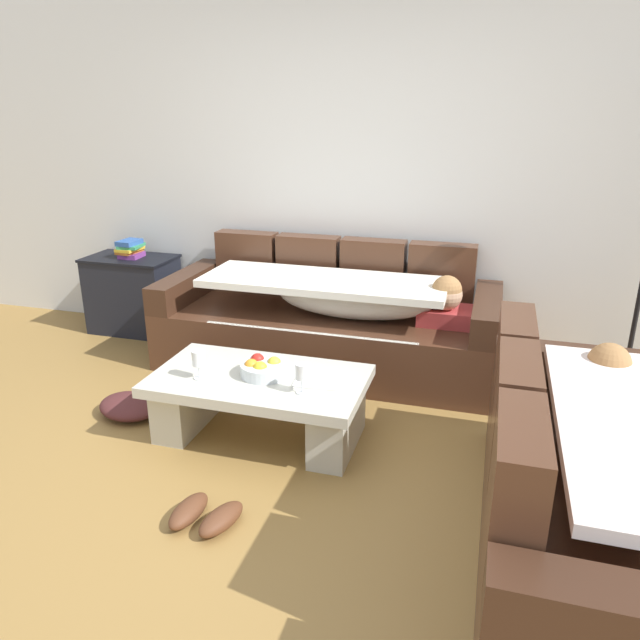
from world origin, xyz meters
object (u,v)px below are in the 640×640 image
object	(u,v)px
book_stack_on_cabinet	(130,249)
crumpled_garment	(129,406)
fruit_bowl	(264,368)
wine_glass_near_left	(198,359)
coffee_table	(260,398)
wine_glass_near_right	(302,373)
side_cabinet	(134,294)
open_magazine	(321,381)
couch_near_window	(599,492)
couch_along_wall	(333,323)
pair_of_shoes	(205,515)

from	to	relation	value
book_stack_on_cabinet	crumpled_garment	world-z (taller)	book_stack_on_cabinet
fruit_bowl	wine_glass_near_left	bearing A→B (deg)	-155.35
coffee_table	wine_glass_near_right	bearing A→B (deg)	-23.74
wine_glass_near_left	side_cabinet	world-z (taller)	side_cabinet
wine_glass_near_right	open_magazine	bearing A→B (deg)	69.74
book_stack_on_cabinet	wine_glass_near_right	bearing A→B (deg)	-36.71
couch_near_window	crumpled_garment	bearing A→B (deg)	78.00
wine_glass_near_right	crumpled_garment	size ratio (longest dim) A/B	0.42
couch_along_wall	side_cabinet	size ratio (longest dim) A/B	3.33
fruit_bowl	crumpled_garment	size ratio (longest dim) A/B	0.70
couch_along_wall	pair_of_shoes	xyz separation A→B (m)	(-0.08, -1.90, -0.28)
couch_along_wall	open_magazine	distance (m)	1.10
wine_glass_near_left	wine_glass_near_right	bearing A→B (deg)	-0.57
couch_along_wall	pair_of_shoes	world-z (taller)	couch_along_wall
wine_glass_near_right	pair_of_shoes	world-z (taller)	wine_glass_near_right
coffee_table	open_magazine	xyz separation A→B (m)	(0.36, 0.03, 0.15)
coffee_table	pair_of_shoes	bearing A→B (deg)	-86.75
wine_glass_near_right	book_stack_on_cabinet	xyz separation A→B (m)	(-1.95, 1.46, 0.22)
couch_along_wall	book_stack_on_cabinet	xyz separation A→B (m)	(-1.78, 0.22, 0.38)
couch_along_wall	crumpled_garment	xyz separation A→B (m)	(-1.00, -1.10, -0.27)
pair_of_shoes	crumpled_garment	size ratio (longest dim) A/B	0.84
couch_along_wall	pair_of_shoes	bearing A→B (deg)	-92.50
couch_along_wall	crumpled_garment	size ratio (longest dim) A/B	6.00
couch_near_window	side_cabinet	world-z (taller)	couch_near_window
coffee_table	crumpled_garment	bearing A→B (deg)	-179.78
couch_along_wall	pair_of_shoes	size ratio (longest dim) A/B	7.13
side_cabinet	couch_along_wall	bearing A→B (deg)	-7.14
coffee_table	fruit_bowl	xyz separation A→B (m)	(0.02, 0.03, 0.18)
fruit_bowl	wine_glass_near_right	distance (m)	0.33
couch_near_window	open_magazine	xyz separation A→B (m)	(-1.35, 0.58, 0.05)
couch_near_window	wine_glass_near_left	bearing A→B (deg)	78.02
coffee_table	wine_glass_near_right	world-z (taller)	wine_glass_near_right
couch_near_window	crumpled_garment	distance (m)	2.65
fruit_bowl	pair_of_shoes	xyz separation A→B (m)	(0.02, -0.83, -0.38)
crumpled_garment	coffee_table	bearing A→B (deg)	0.22
wine_glass_near_left	open_magazine	distance (m)	0.69
wine_glass_near_right	side_cabinet	xyz separation A→B (m)	(-1.97, 1.46, -0.17)
wine_glass_near_left	open_magazine	size ratio (longest dim) A/B	0.59
fruit_bowl	couch_near_window	bearing A→B (deg)	-18.93
open_magazine	wine_glass_near_right	bearing A→B (deg)	-115.12
book_stack_on_cabinet	crumpled_garment	xyz separation A→B (m)	(0.78, -1.33, -0.65)
wine_glass_near_left	wine_glass_near_right	size ratio (longest dim) A/B	1.00
coffee_table	pair_of_shoes	xyz separation A→B (m)	(0.05, -0.80, -0.19)
pair_of_shoes	crumpled_garment	xyz separation A→B (m)	(-0.92, 0.80, 0.01)
book_stack_on_cabinet	fruit_bowl	bearing A→B (deg)	-37.77
couch_near_window	pair_of_shoes	xyz separation A→B (m)	(-1.66, -0.25, -0.29)
couch_near_window	book_stack_on_cabinet	bearing A→B (deg)	60.81
coffee_table	side_cabinet	world-z (taller)	side_cabinet
wine_glass_near_right	book_stack_on_cabinet	bearing A→B (deg)	143.29
coffee_table	fruit_bowl	distance (m)	0.19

